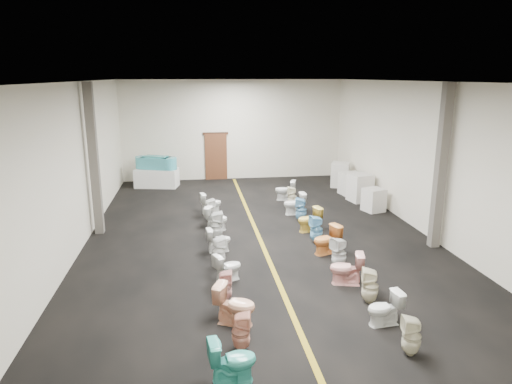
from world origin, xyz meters
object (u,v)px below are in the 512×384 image
toilet_left_3 (225,286)px  toilet_right_1 (385,309)px  display_table (157,178)px  toilet_left_4 (228,267)px  toilet_left_9 (209,210)px  toilet_right_4 (339,253)px  toilet_right_11 (285,190)px  toilet_right_7 (309,220)px  toilet_right_2 (370,286)px  toilet_left_10 (211,203)px  toilet_right_6 (316,229)px  appliance_crate_b (360,188)px  toilet_left_6 (219,240)px  toilet_left_0 (233,360)px  toilet_right_3 (346,269)px  toilet_left_5 (219,251)px  toilet_left_1 (241,332)px  toilet_left_2 (235,305)px  toilet_right_10 (292,197)px  toilet_left_8 (216,218)px  toilet_right_8 (301,210)px  toilet_right_0 (412,336)px  toilet_right_5 (327,240)px  appliance_crate_d (340,175)px  bathtub (156,162)px  toilet_left_7 (216,226)px  toilet_right_9 (294,204)px  appliance_crate_a (374,200)px  appliance_crate_c (351,184)px

toilet_left_3 → toilet_right_1: 3.26m
display_table → toilet_left_4: (2.27, -9.71, -0.06)m
toilet_left_9 → toilet_right_4: (3.02, -4.28, 0.03)m
toilet_right_1 → toilet_right_11: (-0.05, 9.15, 0.06)m
toilet_left_4 → toilet_right_7: size_ratio=0.89×
toilet_left_9 → toilet_right_2: 6.83m
toilet_left_3 → toilet_left_10: size_ratio=0.94×
toilet_left_10 → toilet_right_6: (2.86, -3.32, 0.03)m
appliance_crate_b → toilet_left_6: size_ratio=1.58×
toilet_left_0 → toilet_right_3: bearing=-50.1°
toilet_left_5 → toilet_right_2: size_ratio=0.98×
toilet_left_1 → toilet_left_2: (-0.02, 0.89, 0.05)m
display_table → toilet_left_6: (2.17, -7.87, -0.06)m
toilet_left_10 → toilet_right_10: toilet_right_10 is taller
toilet_right_2 → toilet_right_3: 0.95m
toilet_left_8 → toilet_right_7: (2.81, -0.59, 0.02)m
toilet_left_1 → toilet_right_2: 3.16m
toilet_left_5 → toilet_right_8: size_ratio=0.94×
toilet_right_0 → toilet_right_5: toilet_right_5 is taller
toilet_right_2 → toilet_left_6: bearing=-121.3°
appliance_crate_d → toilet_right_0: size_ratio=1.46×
toilet_left_2 → toilet_left_9: bearing=26.0°
bathtub → appliance_crate_d: bearing=14.5°
toilet_right_5 → toilet_left_8: bearing=-150.1°
toilet_left_7 → toilet_right_2: (2.98, -4.31, -0.04)m
toilet_right_5 → appliance_crate_b: bearing=131.4°
toilet_left_1 → toilet_left_8: (-0.05, 6.54, 0.00)m
appliance_crate_b → toilet_left_10: 5.76m
toilet_left_6 → toilet_right_0: 6.00m
appliance_crate_b → toilet_left_6: (-5.65, -4.42, -0.19)m
toilet_left_2 → toilet_left_10: bearing=25.1°
toilet_right_6 → toilet_right_9: (-0.01, 2.78, -0.02)m
toilet_left_3 → toilet_right_11: 8.30m
toilet_right_6 → toilet_right_9: size_ratio=1.05×
appliance_crate_d → appliance_crate_a: bearing=-90.0°
toilet_left_2 → toilet_right_5: (2.77, 3.23, -0.01)m
bathtub → appliance_crate_a: size_ratio=2.16×
toilet_left_1 → toilet_right_4: size_ratio=0.89×
toilet_left_8 → toilet_right_0: toilet_right_0 is taller
display_table → toilet_left_1: (2.27, -12.54, -0.04)m
appliance_crate_a → toilet_left_2: (-5.57, -6.86, -0.01)m
toilet_right_9 → display_table: bearing=-136.7°
bathtub → toilet_left_0: 13.55m
toilet_right_7 → toilet_right_1: bearing=-12.6°
toilet_left_10 → toilet_right_4: bearing=-160.3°
toilet_left_8 → toilet_left_9: 0.89m
toilet_left_4 → toilet_right_4: toilet_right_4 is taller
appliance_crate_c → toilet_right_6: 5.87m
appliance_crate_b → toilet_right_0: 10.01m
toilet_left_4 → toilet_right_5: toilet_right_5 is taller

